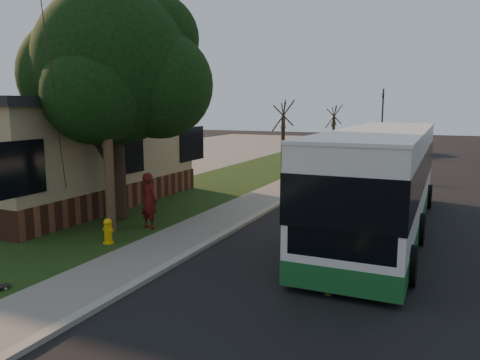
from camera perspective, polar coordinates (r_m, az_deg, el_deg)
name	(u,v)px	position (r m, az deg, el deg)	size (l,w,h in m)	color
ground	(187,257)	(12.62, -6.47, -9.37)	(120.00, 120.00, 0.00)	black
road	(389,201)	(20.79, 17.73, -2.41)	(8.00, 80.00, 0.01)	black
curb	(298,192)	(21.56, 7.13, -1.50)	(0.25, 80.00, 0.12)	gray
sidewalk	(278,191)	(21.87, 4.62, -1.37)	(2.00, 80.00, 0.08)	slate
grass_verge	(211,186)	(23.24, -3.54, -0.75)	(5.00, 80.00, 0.07)	black
building_lot	(59,175)	(29.21, -21.21, 0.63)	(15.00, 80.00, 0.04)	slate
fire_hydrant	(108,231)	(13.95, -15.79, -6.01)	(0.32, 0.32, 0.74)	#DEA50B
utility_pole	(105,83)	(14.73, -16.14, 11.25)	(2.86, 3.21, 9.07)	#473321
leafy_tree	(117,70)	(16.59, -14.81, 12.87)	(6.30, 6.00, 7.80)	black
bare_tree_near	(283,135)	(29.94, 5.27, 5.49)	(1.38, 1.21, 4.31)	black
bare_tree_far	(334,129)	(41.36, 11.34, 6.11)	(1.38, 1.21, 4.03)	black
traffic_signal	(382,115)	(44.66, 16.96, 7.59)	(0.18, 0.22, 5.50)	#2D2D30
transit_bus	(381,178)	(15.33, 16.85, 0.26)	(2.78, 12.06, 3.26)	silver
skateboarder	(149,201)	(15.23, -11.05, -2.49)	(0.66, 0.43, 1.81)	#4D0F0F
dumpster	(63,182)	(22.35, -20.72, -0.23)	(1.37, 1.13, 1.13)	black
distant_car	(406,145)	(41.12, 19.55, 4.07)	(1.89, 4.69, 1.60)	black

